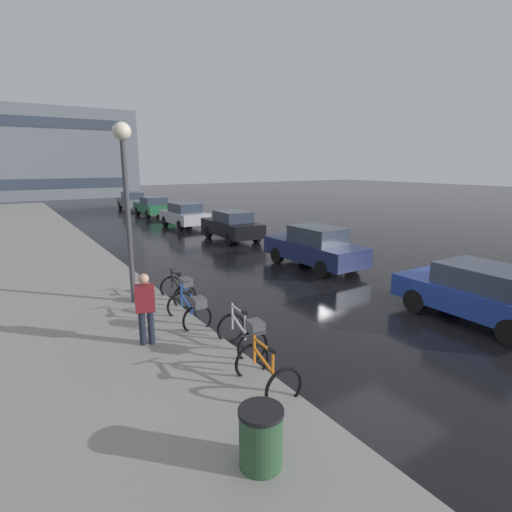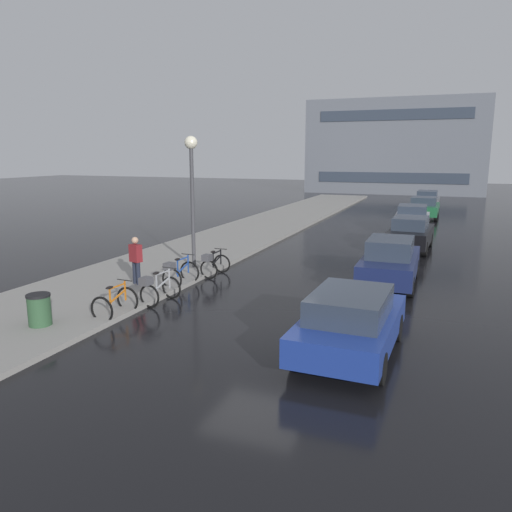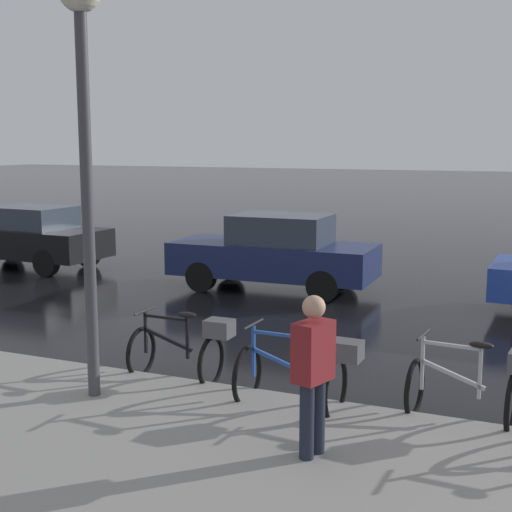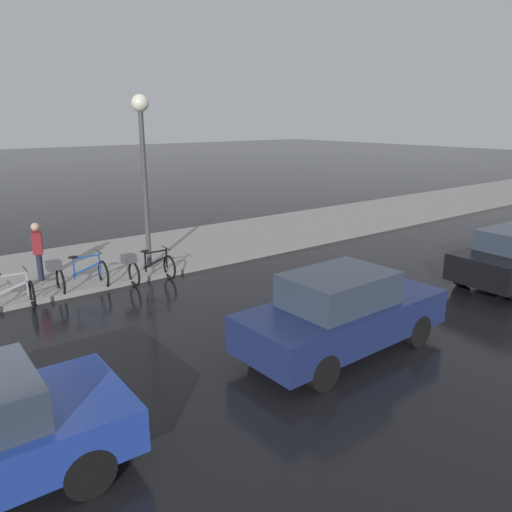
# 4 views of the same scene
# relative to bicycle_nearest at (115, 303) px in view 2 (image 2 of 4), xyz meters

# --- Properties ---
(ground_plane) EXTENTS (140.00, 140.00, 0.00)m
(ground_plane) POSITION_rel_bicycle_nearest_xyz_m (3.89, 0.64, -0.40)
(ground_plane) COLOR black
(sidewalk_kerb) EXTENTS (4.80, 60.00, 0.14)m
(sidewalk_kerb) POSITION_rel_bicycle_nearest_xyz_m (-2.11, 10.64, -0.33)
(sidewalk_kerb) COLOR gray
(sidewalk_kerb) RESTS_ON ground
(bicycle_nearest) EXTENTS (0.78, 1.14, 0.95)m
(bicycle_nearest) POSITION_rel_bicycle_nearest_xyz_m (0.00, 0.00, 0.00)
(bicycle_nearest) COLOR black
(bicycle_nearest) RESTS_ON ground
(bicycle_second) EXTENTS (0.79, 1.41, 1.00)m
(bicycle_second) POSITION_rel_bicycle_nearest_xyz_m (0.41, 1.44, 0.10)
(bicycle_second) COLOR black
(bicycle_second) RESTS_ON ground
(bicycle_third) EXTENTS (0.79, 1.44, 1.02)m
(bicycle_third) POSITION_rel_bicycle_nearest_xyz_m (0.04, 3.32, 0.11)
(bicycle_third) COLOR black
(bicycle_third) RESTS_ON ground
(bicycle_farthest) EXTENTS (0.70, 1.37, 0.96)m
(bicycle_farthest) POSITION_rel_bicycle_nearest_xyz_m (0.46, 5.06, 0.09)
(bicycle_farthest) COLOR black
(bicycle_farthest) RESTS_ON ground
(car_blue) EXTENTS (1.96, 4.03, 1.46)m
(car_blue) POSITION_rel_bicycle_nearest_xyz_m (6.39, -0.24, 0.36)
(car_blue) COLOR navy
(car_blue) RESTS_ON ground
(car_navy) EXTENTS (1.79, 4.32, 1.61)m
(car_navy) POSITION_rel_bicycle_nearest_xyz_m (6.47, 6.21, 0.40)
(car_navy) COLOR navy
(car_navy) RESTS_ON ground
(car_black) EXTENTS (1.91, 4.19, 1.54)m
(car_black) POSITION_rel_bicycle_nearest_xyz_m (6.60, 12.89, 0.38)
(car_black) COLOR black
(car_black) RESTS_ON ground
(car_silver) EXTENTS (1.97, 3.84, 1.54)m
(car_silver) POSITION_rel_bicycle_nearest_xyz_m (6.27, 18.37, 0.39)
(car_silver) COLOR #B2B5BA
(car_silver) RESTS_ON ground
(car_green) EXTENTS (1.96, 4.21, 1.47)m
(car_green) POSITION_rel_bicycle_nearest_xyz_m (6.52, 25.06, 0.35)
(car_green) COLOR #1E6038
(car_green) RESTS_ON ground
(car_grey) EXTENTS (1.79, 3.97, 1.51)m
(car_grey) POSITION_rel_bicycle_nearest_xyz_m (6.48, 30.52, 0.38)
(car_grey) COLOR slate
(car_grey) RESTS_ON ground
(pedestrian) EXTENTS (0.45, 0.35, 1.71)m
(pedestrian) POSITION_rel_bicycle_nearest_xyz_m (-1.22, 2.77, 0.56)
(pedestrian) COLOR #1E2333
(pedestrian) RESTS_ON ground
(streetlamp) EXTENTS (0.47, 0.47, 4.98)m
(streetlamp) POSITION_rel_bicycle_nearest_xyz_m (-0.66, 5.68, 3.21)
(streetlamp) COLOR #424247
(streetlamp) RESTS_ON ground
(trash_bin) EXTENTS (0.58, 0.58, 0.94)m
(trash_bin) POSITION_rel_bicycle_nearest_xyz_m (-1.13, -1.51, 0.07)
(trash_bin) COLOR #2D5133
(trash_bin) RESTS_ON ground
(building_facade_main) EXTENTS (18.88, 9.23, 10.08)m
(building_facade_main) POSITION_rel_bicycle_nearest_xyz_m (2.04, 48.96, 4.64)
(building_facade_main) COLOR slate
(building_facade_main) RESTS_ON ground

